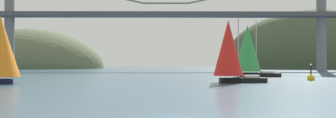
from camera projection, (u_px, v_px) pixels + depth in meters
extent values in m
plane|color=#426075|center=(175.00, 117.00, 19.79)|extent=(360.00, 360.00, 0.00)
ellipsoid|color=#425138|center=(317.00, 68.00, 155.38)|extent=(75.16, 44.00, 46.61)
ellipsoid|color=#5B6647|center=(26.00, 68.00, 154.23)|extent=(60.96, 44.00, 30.87)
cylinder|color=slate|center=(10.00, 8.00, 114.42)|extent=(2.80, 2.80, 36.52)
cylinder|color=slate|center=(321.00, 9.00, 115.33)|extent=(2.80, 2.80, 36.52)
cube|color=#47474C|center=(166.00, 15.00, 114.86)|extent=(127.45, 6.00, 1.20)
cylinder|color=slate|center=(166.00, 3.00, 114.88)|extent=(13.06, 0.50, 0.50)
cone|color=orange|center=(1.00, 46.00, 48.41)|extent=(6.60, 6.60, 7.48)
cube|color=black|center=(260.00, 75.00, 69.52)|extent=(7.13, 2.83, 0.70)
cube|color=beige|center=(267.00, 72.00, 69.42)|extent=(2.37, 1.87, 0.36)
cylinder|color=#B2B2B7|center=(256.00, 46.00, 69.60)|extent=(0.14, 0.14, 9.53)
cone|color=green|center=(247.00, 48.00, 69.73)|extent=(5.05, 5.05, 8.23)
cube|color=black|center=(243.00, 80.00, 50.81)|extent=(6.12, 1.94, 0.65)
cube|color=beige|center=(251.00, 76.00, 50.90)|extent=(2.01, 1.28, 0.36)
cylinder|color=#B2B2B7|center=(238.00, 48.00, 50.78)|extent=(0.14, 0.14, 7.73)
cone|color=red|center=(228.00, 48.00, 50.67)|extent=(4.09, 4.09, 7.21)
sphere|color=gold|center=(311.00, 78.00, 57.29)|extent=(1.10, 1.10, 1.10)
cylinder|color=black|center=(311.00, 71.00, 57.29)|extent=(0.20, 0.20, 1.60)
sphere|color=#F2EA99|center=(311.00, 65.00, 57.30)|extent=(0.24, 0.24, 0.24)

